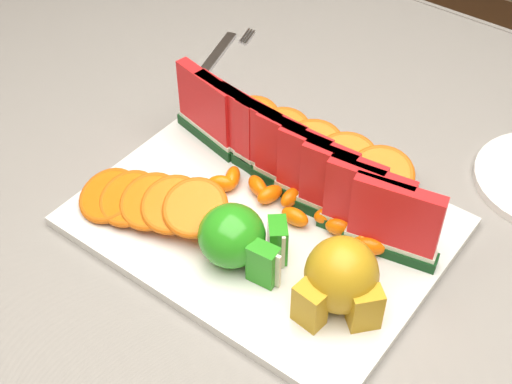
{
  "coord_description": "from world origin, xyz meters",
  "views": [
    {
      "loc": [
        0.29,
        -0.51,
        1.36
      ],
      "look_at": [
        -0.05,
        -0.06,
        0.81
      ],
      "focal_mm": 50.0,
      "sensor_mm": 36.0,
      "label": 1
    }
  ],
  "objects": [
    {
      "name": "pear_cluster",
      "position": [
        0.09,
        -0.11,
        0.81
      ],
      "size": [
        0.1,
        0.1,
        0.08
      ],
      "color": "#9E7A13",
      "rests_on": "platter"
    },
    {
      "name": "fork",
      "position": [
        -0.3,
        0.17,
        0.76
      ],
      "size": [
        0.06,
        0.19,
        0.0
      ],
      "color": "silver",
      "rests_on": "tablecloth"
    },
    {
      "name": "tablecloth",
      "position": [
        0.0,
        0.0,
        0.72
      ],
      "size": [
        1.53,
        1.03,
        0.2
      ],
      "color": "gray",
      "rests_on": "table"
    },
    {
      "name": "orange_fan_back",
      "position": [
        -0.06,
        0.06,
        0.79
      ],
      "size": [
        0.28,
        0.1,
        0.04
      ],
      "color": "red",
      "rests_on": "platter"
    },
    {
      "name": "table",
      "position": [
        0.0,
        0.0,
        0.65
      ],
      "size": [
        1.4,
        0.9,
        0.75
      ],
      "color": "#4C341D",
      "rests_on": "ground"
    },
    {
      "name": "platter",
      "position": [
        -0.04,
        -0.06,
        0.76
      ],
      "size": [
        0.4,
        0.3,
        0.01
      ],
      "color": "silver",
      "rests_on": "tablecloth"
    },
    {
      "name": "orange_fan_front",
      "position": [
        -0.14,
        -0.13,
        0.8
      ],
      "size": [
        0.19,
        0.12,
        0.05
      ],
      "color": "red",
      "rests_on": "platter"
    },
    {
      "name": "watermelon_row",
      "position": [
        -0.04,
        -0.0,
        0.82
      ],
      "size": [
        0.39,
        0.07,
        0.1
      ],
      "color": "#0E4009",
      "rests_on": "platter"
    },
    {
      "name": "tangerine_segments",
      "position": [
        -0.02,
        -0.03,
        0.78
      ],
      "size": [
        0.23,
        0.06,
        0.02
      ],
      "color": "#FF3502",
      "rests_on": "platter"
    },
    {
      "name": "apple_cluster",
      "position": [
        -0.03,
        -0.12,
        0.8
      ],
      "size": [
        0.11,
        0.09,
        0.07
      ],
      "color": "#2B8812",
      "rests_on": "platter"
    }
  ]
}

